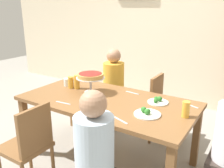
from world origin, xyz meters
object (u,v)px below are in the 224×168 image
Objects in this scene: dining_table at (107,106)px; beer_glass_amber_tall at (71,82)px; cutlery_spare_fork at (69,80)px; salad_plate_near_diner at (158,101)px; chair_near_left at (29,144)px; salad_plate_far_diner at (147,113)px; water_glass_clear_near at (67,82)px; cutlery_knife_near at (190,105)px; chair_far_right at (164,106)px; cutlery_fork_near at (63,103)px; cutlery_fork_far at (132,93)px; diner_far_left at (114,93)px; deep_dish_pizza_stand at (90,77)px; cutlery_knife_far at (120,120)px; beer_glass_amber_spare at (77,82)px; beer_glass_amber_short at (186,109)px.

dining_table is 0.62m from beer_glass_amber_tall.
salad_plate_near_diner is at bearing -173.98° from cutlery_spare_fork.
salad_plate_far_diner is at bearing -53.29° from chair_near_left.
water_glass_clear_near is 0.54× the size of cutlery_knife_near.
salad_plate_far_diner is (0.15, -0.88, 0.27)m from chair_far_right.
cutlery_knife_near is at bearing 21.04° from dining_table.
cutlery_fork_near is (-0.71, -1.08, 0.26)m from chair_far_right.
chair_far_right is 1.22m from beer_glass_amber_tall.
chair_near_left reaches higher than cutlery_fork_far.
diner_far_left is 1.57m from chair_near_left.
cutlery_fork_far is (0.54, -0.45, 0.25)m from diner_far_left.
salad_plate_far_diner is at bearing -11.07° from beer_glass_amber_tall.
salad_plate_far_diner is 1.40× the size of cutlery_fork_far.
deep_dish_pizza_stand reaches higher than chair_far_right.
chair_near_left is at bearing 62.94° from cutlery_knife_near.
diner_far_left is 6.39× the size of cutlery_spare_fork.
cutlery_knife_near is at bearing -46.60° from chair_near_left.
salad_plate_near_diner is (0.12, -0.54, 0.27)m from chair_far_right.
diner_far_left is 0.78m from water_glass_clear_near.
salad_plate_near_diner is 1.21× the size of cutlery_fork_far.
cutlery_spare_fork is (-1.21, 0.68, 0.00)m from cutlery_knife_far.
chair_near_left is at bearing 73.12° from cutlery_fork_far.
salad_plate_near_diner is 0.34m from salad_plate_far_diner.
chair_near_left is 4.83× the size of cutlery_knife_near.
deep_dish_pizza_stand is 1.84× the size of cutlery_fork_near.
water_glass_clear_near reaches higher than cutlery_fork_near.
cutlery_spare_fork is at bearing 23.19° from chair_near_left.
dining_table is 0.55m from beer_glass_amber_spare.
dining_table is 2.17× the size of chair_far_right.
beer_glass_amber_tall is at bearing 146.16° from cutlery_spare_fork.
deep_dish_pizza_stand is at bearing 176.39° from beer_glass_amber_short.
chair_near_left reaches higher than dining_table.
salad_plate_near_diner is 1.21× the size of cutlery_spare_fork.
chair_near_left is at bearing -143.29° from salad_plate_far_diner.
chair_far_right is 3.45× the size of salad_plate_far_diner.
chair_near_left reaches higher than cutlery_spare_fork.
beer_glass_amber_tall reaches higher than chair_far_right.
diner_far_left is 4.56× the size of salad_plate_far_diner.
beer_glass_amber_short is at bearing -3.61° from deep_dish_pizza_stand.
chair_near_left reaches higher than cutlery_fork_near.
diner_far_left is at bearing 88.55° from cutlery_fork_near.
beer_glass_amber_short reaches higher than chair_far_right.
cutlery_fork_near is (0.08, -1.12, 0.25)m from diner_far_left.
water_glass_clear_near reaches higher than cutlery_knife_far.
deep_dish_pizza_stand is (-0.67, -0.66, 0.45)m from chair_far_right.
salad_plate_near_diner is 1.21× the size of cutlery_knife_far.
diner_far_left reaches higher than water_glass_clear_near.
chair_near_left reaches higher than cutlery_knife_far.
cutlery_fork_near is at bearing -67.27° from beer_glass_amber_spare.
chair_near_left reaches higher than salad_plate_far_diner.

